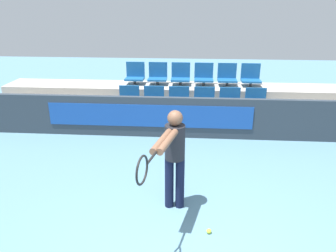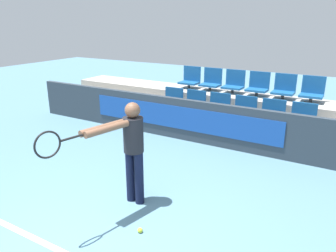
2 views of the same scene
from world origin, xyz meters
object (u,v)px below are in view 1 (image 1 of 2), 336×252
(stadium_chair_3, at_px, (204,101))
(stadium_chair_8, at_px, (181,75))
(stadium_chair_2, at_px, (179,101))
(tennis_player, at_px, (173,153))
(stadium_chair_4, at_px, (230,102))
(stadium_chair_5, at_px, (256,102))
(stadium_chair_7, at_px, (158,75))
(stadium_chair_1, at_px, (154,100))
(stadium_chair_9, at_px, (204,76))
(stadium_chair_10, at_px, (227,76))
(stadium_chair_0, at_px, (129,100))
(tennis_ball, at_px, (209,231))
(stadium_chair_11, at_px, (251,77))
(stadium_chair_6, at_px, (135,75))

(stadium_chair_3, relative_size, stadium_chair_8, 1.00)
(stadium_chair_2, xyz_separation_m, tennis_player, (0.07, -3.48, 0.28))
(stadium_chair_4, xyz_separation_m, stadium_chair_5, (0.61, 0.00, 0.00))
(stadium_chair_4, bearing_deg, stadium_chair_7, 151.89)
(stadium_chair_2, bearing_deg, stadium_chair_1, 180.00)
(stadium_chair_5, distance_m, stadium_chair_7, 2.65)
(stadium_chair_3, xyz_separation_m, stadium_chair_4, (0.61, 0.00, 0.00))
(stadium_chair_9, bearing_deg, stadium_chair_5, -38.70)
(stadium_chair_2, height_order, stadium_chair_9, stadium_chair_9)
(stadium_chair_4, xyz_separation_m, stadium_chair_10, (0.00, 0.97, 0.41))
(stadium_chair_0, height_order, stadium_chair_1, same)
(stadium_chair_1, relative_size, stadium_chair_9, 1.00)
(stadium_chair_0, distance_m, stadium_chair_1, 0.61)
(stadium_chair_10, height_order, tennis_player, tennis_player)
(stadium_chair_4, height_order, tennis_ball, stadium_chair_4)
(stadium_chair_10, distance_m, stadium_chair_11, 0.61)
(stadium_chair_7, relative_size, stadium_chair_9, 1.00)
(stadium_chair_1, xyz_separation_m, stadium_chair_11, (2.43, 0.97, 0.41))
(stadium_chair_6, distance_m, stadium_chair_10, 2.43)
(stadium_chair_1, relative_size, stadium_chair_4, 1.00)
(stadium_chair_3, height_order, stadium_chair_4, same)
(stadium_chair_0, relative_size, stadium_chair_7, 1.00)
(stadium_chair_1, bearing_deg, stadium_chair_8, 58.03)
(stadium_chair_0, distance_m, stadium_chair_7, 1.22)
(stadium_chair_0, height_order, stadium_chair_9, stadium_chair_9)
(stadium_chair_8, distance_m, tennis_player, 4.46)
(stadium_chair_5, height_order, stadium_chair_10, stadium_chair_10)
(stadium_chair_2, xyz_separation_m, stadium_chair_6, (-1.22, 0.97, 0.41))
(stadium_chair_5, height_order, stadium_chair_11, stadium_chair_11)
(stadium_chair_1, height_order, stadium_chair_9, stadium_chair_9)
(stadium_chair_8, bearing_deg, stadium_chair_0, -141.30)
(stadium_chair_8, xyz_separation_m, tennis_ball, (0.58, -4.95, -1.02))
(stadium_chair_3, relative_size, stadium_chair_5, 1.00)
(stadium_chair_0, distance_m, tennis_player, 3.72)
(stadium_chair_4, height_order, stadium_chair_11, stadium_chair_11)
(stadium_chair_1, xyz_separation_m, stadium_chair_5, (2.43, 0.00, 0.00))
(stadium_chair_6, bearing_deg, stadium_chair_2, -38.70)
(stadium_chair_9, xyz_separation_m, tennis_player, (-0.54, -4.45, -0.13))
(stadium_chair_3, xyz_separation_m, stadium_chair_7, (-1.22, 0.97, 0.41))
(stadium_chair_2, relative_size, stadium_chair_8, 1.00)
(stadium_chair_3, relative_size, stadium_chair_4, 1.00)
(stadium_chair_0, distance_m, tennis_ball, 4.41)
(stadium_chair_5, height_order, tennis_player, tennis_player)
(stadium_chair_11, bearing_deg, tennis_player, -111.51)
(stadium_chair_0, height_order, tennis_player, tennis_player)
(stadium_chair_1, bearing_deg, stadium_chair_3, 0.00)
(stadium_chair_8, distance_m, stadium_chair_9, 0.61)
(stadium_chair_2, distance_m, stadium_chair_7, 1.22)
(stadium_chair_9, distance_m, tennis_ball, 5.06)
(stadium_chair_5, height_order, stadium_chair_9, stadium_chair_9)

